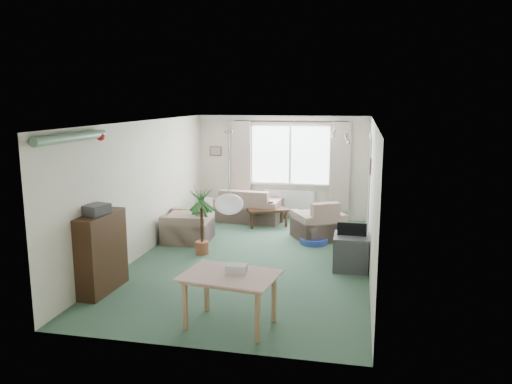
% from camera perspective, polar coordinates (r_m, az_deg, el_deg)
% --- Properties ---
extents(ground, '(6.50, 6.50, 0.00)m').
position_cam_1_polar(ground, '(8.85, -0.40, -7.69)').
color(ground, '#32533E').
extents(window, '(1.80, 0.03, 1.30)m').
position_cam_1_polar(window, '(11.62, 3.94, 4.26)').
color(window, white).
extents(curtain_rod, '(2.60, 0.03, 0.03)m').
position_cam_1_polar(curtain_rod, '(11.48, 3.93, 8.04)').
color(curtain_rod, black).
extents(curtain_left, '(0.45, 0.08, 2.00)m').
position_cam_1_polar(curtain_left, '(11.76, -1.71, 3.23)').
color(curtain_left, beige).
extents(curtain_right, '(0.45, 0.08, 2.00)m').
position_cam_1_polar(curtain_right, '(11.45, 9.57, 2.89)').
color(curtain_right, beige).
extents(radiator, '(1.20, 0.10, 0.55)m').
position_cam_1_polar(radiator, '(11.75, 3.85, -1.09)').
color(radiator, white).
extents(doorway, '(0.03, 0.95, 2.00)m').
position_cam_1_polar(doorway, '(10.56, 12.76, 0.65)').
color(doorway, black).
extents(pendant_lamp, '(0.36, 0.36, 0.36)m').
position_cam_1_polar(pendant_lamp, '(6.26, -3.09, -1.38)').
color(pendant_lamp, white).
extents(tinsel_garland, '(1.60, 1.60, 0.12)m').
position_cam_1_polar(tinsel_garland, '(6.99, -20.29, 5.87)').
color(tinsel_garland, '#196626').
extents(bauble_cluster_a, '(0.20, 0.20, 0.20)m').
position_cam_1_polar(bauble_cluster_a, '(9.14, 8.85, 6.98)').
color(bauble_cluster_a, silver).
extents(bauble_cluster_b, '(0.20, 0.20, 0.20)m').
position_cam_1_polar(bauble_cluster_b, '(7.93, 10.55, 6.39)').
color(bauble_cluster_b, silver).
extents(wall_picture_back, '(0.28, 0.03, 0.22)m').
position_cam_1_polar(wall_picture_back, '(11.99, -4.63, 4.69)').
color(wall_picture_back, brown).
extents(wall_picture_right, '(0.03, 0.24, 0.30)m').
position_cam_1_polar(wall_picture_right, '(9.49, 12.94, 2.90)').
color(wall_picture_right, brown).
extents(sofa, '(1.55, 0.90, 0.75)m').
position_cam_1_polar(sofa, '(11.50, -0.96, -1.47)').
color(sofa, beige).
rests_on(sofa, ground).
extents(armchair_corner, '(1.19, 1.17, 0.79)m').
position_cam_1_polar(armchair_corner, '(10.10, 7.11, -3.12)').
color(armchair_corner, beige).
rests_on(armchair_corner, ground).
extents(armchair_left, '(0.95, 0.99, 0.83)m').
position_cam_1_polar(armchair_left, '(9.97, -7.77, -3.21)').
color(armchair_left, beige).
rests_on(armchair_left, ground).
extents(coffee_table, '(1.00, 0.80, 0.39)m').
position_cam_1_polar(coffee_table, '(11.07, 1.26, -2.88)').
color(coffee_table, black).
rests_on(coffee_table, ground).
extents(photo_frame, '(0.12, 0.07, 0.16)m').
position_cam_1_polar(photo_frame, '(10.99, 1.67, -1.51)').
color(photo_frame, '#4C3327').
rests_on(photo_frame, coffee_table).
extents(bookshelf, '(0.35, 0.96, 1.16)m').
position_cam_1_polar(bookshelf, '(7.62, -17.27, -6.64)').
color(bookshelf, black).
rests_on(bookshelf, ground).
extents(hifi_box, '(0.35, 0.41, 0.14)m').
position_cam_1_polar(hifi_box, '(7.44, -17.84, -1.90)').
color(hifi_box, '#3B3A3F').
rests_on(hifi_box, bookshelf).
extents(houseplant, '(0.70, 0.70, 1.23)m').
position_cam_1_polar(houseplant, '(9.04, -6.23, -3.29)').
color(houseplant, '#1F5B2A').
rests_on(houseplant, ground).
extents(dining_table, '(1.13, 0.84, 0.65)m').
position_cam_1_polar(dining_table, '(6.31, -2.95, -12.31)').
color(dining_table, tan).
rests_on(dining_table, ground).
extents(gift_box, '(0.26, 0.19, 0.12)m').
position_cam_1_polar(gift_box, '(6.22, -2.24, -8.83)').
color(gift_box, silver).
rests_on(gift_box, dining_table).
extents(tv_cube, '(0.57, 0.62, 0.57)m').
position_cam_1_polar(tv_cube, '(8.45, 10.81, -6.75)').
color(tv_cube, '#353539').
rests_on(tv_cube, ground).
extents(pet_bed, '(0.56, 0.56, 0.11)m').
position_cam_1_polar(pet_bed, '(9.82, 6.63, -5.58)').
color(pet_bed, '#24229C').
rests_on(pet_bed, ground).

